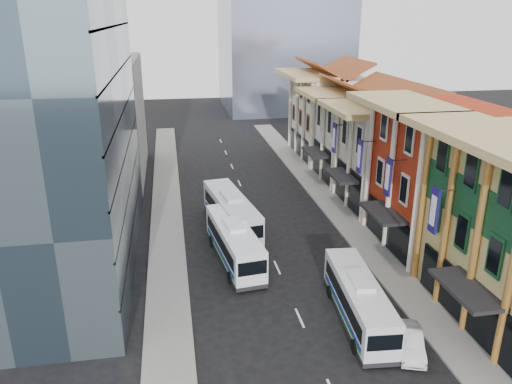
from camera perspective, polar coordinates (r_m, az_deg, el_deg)
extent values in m
cube|color=slate|center=(47.91, 10.65, -3.65)|extent=(3.00, 90.00, 0.15)
cube|color=slate|center=(45.13, -10.14, -5.13)|extent=(3.00, 90.00, 0.15)
cube|color=#A92B13|center=(43.94, 20.12, 1.55)|extent=(8.00, 10.00, 12.00)
cube|color=silver|center=(52.28, 14.98, 3.73)|extent=(8.00, 9.00, 10.00)
cube|color=silver|center=(60.28, 11.48, 6.08)|extent=(8.00, 9.00, 10.00)
cube|color=silver|center=(69.83, 8.44, 8.52)|extent=(8.00, 12.00, 11.00)
cube|color=#3A4D5C|center=(39.37, -24.22, 12.51)|extent=(12.00, 26.00, 30.00)
cube|color=gray|center=(62.74, -17.55, 7.96)|extent=(10.00, 18.00, 14.00)
imported|color=silver|center=(31.85, 17.17, -16.02)|extent=(2.52, 4.18, 1.30)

